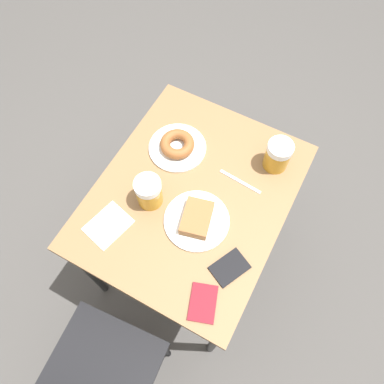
{
  "coord_description": "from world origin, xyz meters",
  "views": [
    {
      "loc": [
        -0.3,
        0.55,
        2.01
      ],
      "look_at": [
        0.0,
        0.0,
        0.75
      ],
      "focal_mm": 35.0,
      "sensor_mm": 36.0,
      "label": 1
    }
  ],
  "objects_px": {
    "passport_near_edge": "(203,303)",
    "passport_far_edge": "(230,267)",
    "beer_mug_left": "(278,155)",
    "plate_with_donut": "(177,146)",
    "beer_mug_center": "(149,192)",
    "fork": "(240,182)",
    "plate_with_cake": "(197,219)",
    "napkin_folded": "(108,225)"
  },
  "relations": [
    {
      "from": "beer_mug_center",
      "to": "passport_far_edge",
      "type": "xyz_separation_m",
      "value": [
        -0.38,
        0.1,
        -0.06
      ]
    },
    {
      "from": "fork",
      "to": "plate_with_cake",
      "type": "bearing_deg",
      "value": 72.13
    },
    {
      "from": "plate_with_donut",
      "to": "fork",
      "type": "bearing_deg",
      "value": 176.21
    },
    {
      "from": "beer_mug_left",
      "to": "passport_near_edge",
      "type": "xyz_separation_m",
      "value": [
        0.0,
        0.61,
        -0.06
      ]
    },
    {
      "from": "beer_mug_center",
      "to": "passport_near_edge",
      "type": "height_order",
      "value": "beer_mug_center"
    },
    {
      "from": "plate_with_cake",
      "to": "beer_mug_center",
      "type": "xyz_separation_m",
      "value": [
        0.19,
        0.01,
        0.05
      ]
    },
    {
      "from": "plate_with_cake",
      "to": "beer_mug_left",
      "type": "bearing_deg",
      "value": -113.64
    },
    {
      "from": "beer_mug_left",
      "to": "passport_near_edge",
      "type": "relative_size",
      "value": 0.89
    },
    {
      "from": "beer_mug_left",
      "to": "passport_far_edge",
      "type": "bearing_deg",
      "value": 93.02
    },
    {
      "from": "beer_mug_center",
      "to": "napkin_folded",
      "type": "distance_m",
      "value": 0.19
    },
    {
      "from": "fork",
      "to": "beer_mug_left",
      "type": "bearing_deg",
      "value": -122.1
    },
    {
      "from": "beer_mug_center",
      "to": "napkin_folded",
      "type": "bearing_deg",
      "value": 63.18
    },
    {
      "from": "beer_mug_center",
      "to": "fork",
      "type": "xyz_separation_m",
      "value": [
        -0.27,
        -0.23,
        -0.06
      ]
    },
    {
      "from": "plate_with_cake",
      "to": "passport_near_edge",
      "type": "bearing_deg",
      "value": 121.97
    },
    {
      "from": "passport_near_edge",
      "to": "passport_far_edge",
      "type": "height_order",
      "value": "same"
    },
    {
      "from": "fork",
      "to": "passport_near_edge",
      "type": "distance_m",
      "value": 0.48
    },
    {
      "from": "beer_mug_left",
      "to": "fork",
      "type": "relative_size",
      "value": 0.73
    },
    {
      "from": "plate_with_donut",
      "to": "beer_mug_center",
      "type": "distance_m",
      "value": 0.25
    },
    {
      "from": "beer_mug_left",
      "to": "beer_mug_center",
      "type": "relative_size",
      "value": 1.0
    },
    {
      "from": "beer_mug_left",
      "to": "passport_near_edge",
      "type": "height_order",
      "value": "beer_mug_left"
    },
    {
      "from": "plate_with_donut",
      "to": "napkin_folded",
      "type": "relative_size",
      "value": 1.29
    },
    {
      "from": "plate_with_cake",
      "to": "beer_mug_center",
      "type": "distance_m",
      "value": 0.2
    },
    {
      "from": "plate_with_cake",
      "to": "napkin_folded",
      "type": "xyz_separation_m",
      "value": [
        0.28,
        0.17,
        -0.01
      ]
    },
    {
      "from": "passport_near_edge",
      "to": "fork",
      "type": "bearing_deg",
      "value": -80.0
    },
    {
      "from": "passport_near_edge",
      "to": "beer_mug_left",
      "type": "bearing_deg",
      "value": -90.19
    },
    {
      "from": "passport_near_edge",
      "to": "passport_far_edge",
      "type": "distance_m",
      "value": 0.15
    },
    {
      "from": "plate_with_cake",
      "to": "napkin_folded",
      "type": "height_order",
      "value": "plate_with_cake"
    },
    {
      "from": "passport_near_edge",
      "to": "passport_far_edge",
      "type": "relative_size",
      "value": 0.97
    },
    {
      "from": "plate_with_cake",
      "to": "passport_near_edge",
      "type": "height_order",
      "value": "plate_with_cake"
    },
    {
      "from": "fork",
      "to": "passport_near_edge",
      "type": "height_order",
      "value": "passport_near_edge"
    },
    {
      "from": "plate_with_donut",
      "to": "fork",
      "type": "height_order",
      "value": "plate_with_donut"
    },
    {
      "from": "plate_with_cake",
      "to": "plate_with_donut",
      "type": "xyz_separation_m",
      "value": [
        0.22,
        -0.24,
        0.0
      ]
    },
    {
      "from": "beer_mug_center",
      "to": "passport_far_edge",
      "type": "distance_m",
      "value": 0.39
    },
    {
      "from": "plate_with_cake",
      "to": "plate_with_donut",
      "type": "bearing_deg",
      "value": -48.29
    },
    {
      "from": "fork",
      "to": "passport_near_edge",
      "type": "bearing_deg",
      "value": 100.0
    },
    {
      "from": "plate_with_donut",
      "to": "beer_mug_center",
      "type": "height_order",
      "value": "beer_mug_center"
    },
    {
      "from": "passport_near_edge",
      "to": "plate_with_cake",
      "type": "bearing_deg",
      "value": -58.03
    },
    {
      "from": "beer_mug_left",
      "to": "passport_far_edge",
      "type": "xyz_separation_m",
      "value": [
        -0.02,
        0.46,
        -0.06
      ]
    },
    {
      "from": "beer_mug_center",
      "to": "beer_mug_left",
      "type": "bearing_deg",
      "value": -133.88
    },
    {
      "from": "plate_with_cake",
      "to": "passport_far_edge",
      "type": "relative_size",
      "value": 1.59
    },
    {
      "from": "plate_with_donut",
      "to": "passport_near_edge",
      "type": "bearing_deg",
      "value": 127.09
    },
    {
      "from": "plate_with_cake",
      "to": "passport_far_edge",
      "type": "height_order",
      "value": "plate_with_cake"
    }
  ]
}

